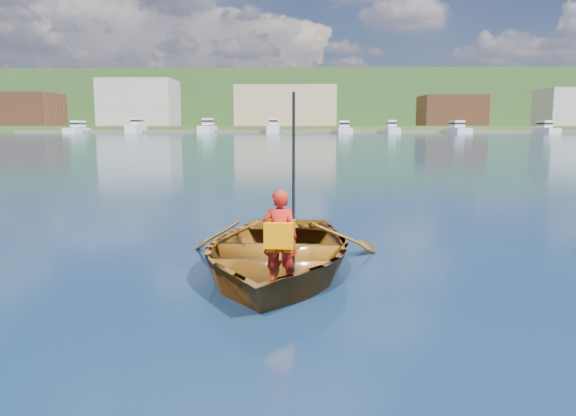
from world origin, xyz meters
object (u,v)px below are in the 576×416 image
at_px(child_paddler, 280,236).
at_px(dock, 310,132).
at_px(marina_yachts, 340,128).
at_px(rowboat, 276,252).

distance_m(child_paddler, dock, 149.88).
bearing_deg(child_paddler, marina_yachts, 86.27).
bearing_deg(child_paddler, dock, 89.38).
xyz_separation_m(rowboat, dock, (1.72, 148.96, 0.12)).
height_order(rowboat, marina_yachts, marina_yachts).
height_order(child_paddler, dock, child_paddler).
distance_m(rowboat, child_paddler, 0.99).
relative_size(rowboat, dock, 0.03).
bearing_deg(rowboat, dock, 89.34).
bearing_deg(rowboat, marina_yachts, 86.20).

